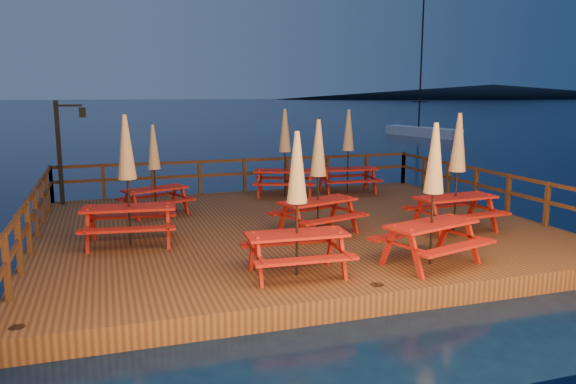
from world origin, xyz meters
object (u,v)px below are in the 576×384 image
(lamp_post, at_px, (64,143))
(picnic_table_2, at_px, (154,168))
(picnic_table_0, at_px, (127,178))
(sailboat, at_px, (422,132))
(picnic_table_1, at_px, (318,175))

(lamp_post, bearing_deg, picnic_table_2, -45.21)
(lamp_post, relative_size, picnic_table_0, 1.08)
(sailboat, distance_m, picnic_table_1, 34.90)
(picnic_table_0, height_order, picnic_table_1, picnic_table_0)
(lamp_post, relative_size, picnic_table_1, 1.14)
(picnic_table_0, xyz_separation_m, picnic_table_1, (4.17, -0.36, -0.08))
(picnic_table_1, relative_size, picnic_table_2, 1.10)
(lamp_post, height_order, picnic_table_0, lamp_post)
(lamp_post, height_order, sailboat, sailboat)
(sailboat, relative_size, picnic_table_1, 4.26)
(lamp_post, xyz_separation_m, picnic_table_1, (5.69, -5.55, -0.43))
(picnic_table_1, bearing_deg, lamp_post, 118.60)
(lamp_post, distance_m, sailboat, 34.58)
(picnic_table_1, xyz_separation_m, picnic_table_2, (-3.38, 3.22, -0.12))
(picnic_table_0, relative_size, picnic_table_1, 1.06)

